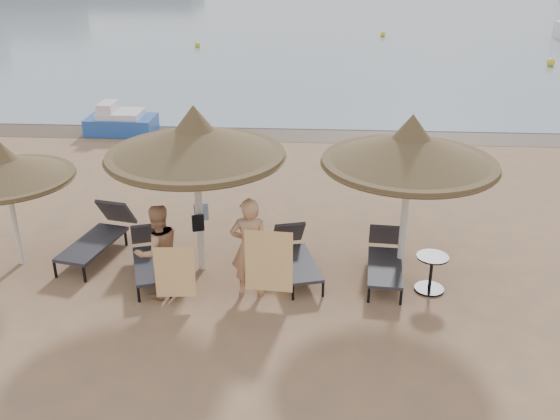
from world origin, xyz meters
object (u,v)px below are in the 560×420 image
(person_right, at_px, (250,240))
(lounger_near_right, at_px, (295,254))
(palapa_center, at_px, (195,141))
(lounger_far_left, at_px, (100,234))
(side_table, at_px, (431,274))
(person_left, at_px, (158,245))
(palapa_left, at_px, (4,168))
(lounger_far_right, at_px, (385,258))
(lounger_near_left, at_px, (150,256))
(pedal_boat, at_px, (121,122))
(palapa_right, at_px, (410,149))

(person_right, bearing_deg, lounger_near_right, -135.42)
(palapa_center, relative_size, lounger_far_left, 1.50)
(side_table, xyz_separation_m, person_left, (-4.83, -0.47, 0.69))
(palapa_left, relative_size, lounger_far_left, 1.16)
(lounger_far_right, bearing_deg, lounger_near_right, -176.77)
(lounger_near_left, relative_size, lounger_far_right, 1.01)
(lounger_far_left, height_order, lounger_near_right, lounger_far_left)
(person_left, bearing_deg, palapa_left, -52.28)
(lounger_near_right, relative_size, pedal_boat, 0.89)
(lounger_far_left, bearing_deg, person_left, -30.82)
(lounger_near_left, distance_m, pedal_boat, 9.49)
(side_table, bearing_deg, pedal_boat, 132.61)
(palapa_right, height_order, side_table, palapa_right)
(side_table, bearing_deg, lounger_far_left, 170.85)
(person_right, bearing_deg, lounger_near_left, -21.18)
(palapa_center, relative_size, person_left, 1.61)
(lounger_near_right, bearing_deg, lounger_far_left, 157.04)
(lounger_near_right, relative_size, person_right, 0.88)
(palapa_left, xyz_separation_m, person_right, (4.63, -0.85, -0.91))
(lounger_far_left, bearing_deg, lounger_near_left, -19.12)
(palapa_left, height_order, palapa_right, palapa_right)
(lounger_near_left, height_order, person_right, person_right)
(lounger_far_left, relative_size, side_table, 3.13)
(lounger_far_right, distance_m, side_table, 0.92)
(palapa_right, distance_m, pedal_boat, 11.96)
(pedal_boat, bearing_deg, lounger_far_left, -74.94)
(lounger_near_left, bearing_deg, person_right, -35.74)
(palapa_right, bearing_deg, lounger_near_right, -178.45)
(palapa_left, relative_size, lounger_far_right, 1.33)
(palapa_left, relative_size, pedal_boat, 1.17)
(palapa_left, bearing_deg, lounger_far_right, -0.27)
(palapa_center, relative_size, person_right, 1.50)
(palapa_left, xyz_separation_m, person_left, (3.04, -0.99, -0.99))
(lounger_near_left, relative_size, person_right, 0.89)
(palapa_center, distance_m, lounger_far_right, 4.14)
(person_left, bearing_deg, lounger_far_right, 158.94)
(palapa_right, height_order, lounger_far_left, palapa_right)
(lounger_far_right, bearing_deg, side_table, -27.22)
(palapa_right, relative_size, lounger_near_left, 1.63)
(palapa_right, bearing_deg, person_right, -161.73)
(lounger_far_right, bearing_deg, person_left, -162.21)
(lounger_near_left, bearing_deg, lounger_near_right, -13.39)
(pedal_boat, bearing_deg, lounger_near_left, -68.93)
(lounger_near_right, bearing_deg, lounger_near_left, 169.14)
(lounger_near_right, height_order, pedal_boat, pedal_boat)
(lounger_near_right, height_order, side_table, lounger_near_right)
(palapa_center, bearing_deg, palapa_left, -179.88)
(lounger_near_left, distance_m, lounger_near_right, 2.77)
(lounger_far_left, bearing_deg, side_table, 3.26)
(palapa_left, distance_m, lounger_near_right, 5.64)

